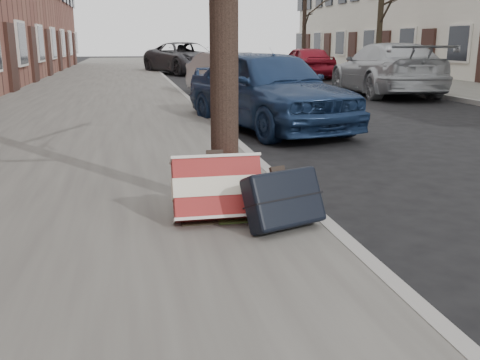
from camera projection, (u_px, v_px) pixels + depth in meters
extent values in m
cube|color=slate|center=(100.00, 89.00, 17.52)|extent=(5.00, 70.00, 0.12)
cube|color=slate|center=(420.00, 84.00, 19.76)|extent=(4.00, 70.00, 0.12)
cube|color=black|center=(225.00, 207.00, 4.75)|extent=(0.85, 0.85, 0.02)
cube|color=maroon|center=(217.00, 188.00, 4.34)|extent=(0.71, 0.39, 0.55)
cube|color=black|center=(284.00, 199.00, 4.16)|extent=(0.71, 0.56, 0.49)
imported|color=navy|center=(267.00, 89.00, 9.70)|extent=(2.72, 4.58, 1.46)
imported|color=#AFB3B7|center=(232.00, 76.00, 14.99)|extent=(2.28, 4.08, 1.27)
imported|color=#38373C|center=(186.00, 58.00, 26.55)|extent=(4.32, 6.14, 1.56)
imported|color=#A9ACB0|center=(386.00, 69.00, 16.05)|extent=(2.63, 5.45, 1.53)
imported|color=maroon|center=(305.00, 62.00, 23.45)|extent=(1.73, 4.12, 1.39)
cylinder|color=black|center=(381.00, 9.00, 21.24)|extent=(0.23, 0.23, 5.38)
cylinder|color=black|center=(304.00, 21.00, 30.38)|extent=(0.23, 0.23, 5.23)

